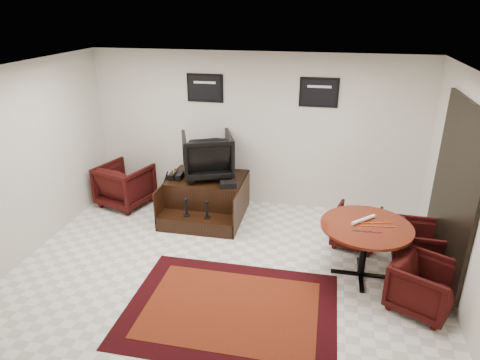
# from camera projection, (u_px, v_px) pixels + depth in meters

# --- Properties ---
(ground) EXTENTS (6.00, 6.00, 0.00)m
(ground) POSITION_uv_depth(u_px,v_px,m) (223.00, 276.00, 6.01)
(ground) COLOR white
(ground) RESTS_ON ground
(room_shell) EXTENTS (6.02, 5.02, 2.81)m
(room_shell) POSITION_uv_depth(u_px,v_px,m) (254.00, 155.00, 5.36)
(room_shell) COLOR beige
(room_shell) RESTS_ON ground
(area_rug) EXTENTS (2.61, 1.96, 0.01)m
(area_rug) POSITION_uv_depth(u_px,v_px,m) (231.00, 309.00, 5.36)
(area_rug) COLOR black
(area_rug) RESTS_ON ground
(shine_podium) EXTENTS (1.35, 1.38, 0.69)m
(shine_podium) POSITION_uv_depth(u_px,v_px,m) (207.00, 198.00, 7.64)
(shine_podium) COLOR black
(shine_podium) RESTS_ON ground
(shine_chair) EXTENTS (1.07, 1.04, 0.87)m
(shine_chair) POSITION_uv_depth(u_px,v_px,m) (207.00, 153.00, 7.46)
(shine_chair) COLOR black
(shine_chair) RESTS_ON shine_podium
(shoes_pair) EXTENTS (0.23, 0.28, 0.10)m
(shoes_pair) POSITION_uv_depth(u_px,v_px,m) (176.00, 176.00, 7.51)
(shoes_pair) COLOR black
(shoes_pair) RESTS_ON shine_podium
(polish_kit) EXTENTS (0.31, 0.26, 0.09)m
(polish_kit) POSITION_uv_depth(u_px,v_px,m) (228.00, 184.00, 7.15)
(polish_kit) COLOR black
(polish_kit) RESTS_ON shine_podium
(umbrella_black) EXTENTS (0.30, 0.11, 0.81)m
(umbrella_black) POSITION_uv_depth(u_px,v_px,m) (163.00, 194.00, 7.60)
(umbrella_black) COLOR black
(umbrella_black) RESTS_ON ground
(umbrella_hooked) EXTENTS (0.31, 0.12, 0.84)m
(umbrella_hooked) POSITION_uv_depth(u_px,v_px,m) (162.00, 191.00, 7.68)
(umbrella_hooked) COLOR black
(umbrella_hooked) RESTS_ON ground
(armchair_side) EXTENTS (1.04, 1.00, 0.87)m
(armchair_side) POSITION_uv_depth(u_px,v_px,m) (125.00, 183.00, 7.99)
(armchair_side) COLOR black
(armchair_side) RESTS_ON ground
(meeting_table) EXTENTS (1.22, 1.22, 0.80)m
(meeting_table) POSITION_uv_depth(u_px,v_px,m) (366.00, 231.00, 5.76)
(meeting_table) COLOR #401609
(meeting_table) RESTS_ON ground
(table_chair_back) EXTENTS (0.79, 0.76, 0.68)m
(table_chair_back) POSITION_uv_depth(u_px,v_px,m) (356.00, 225.00, 6.67)
(table_chair_back) COLOR black
(table_chair_back) RESTS_ON ground
(table_chair_window) EXTENTS (0.69, 0.74, 0.73)m
(table_chair_window) POSITION_uv_depth(u_px,v_px,m) (421.00, 244.00, 6.09)
(table_chair_window) COLOR black
(table_chair_window) RESTS_ON ground
(table_chair_corner) EXTENTS (0.92, 0.94, 0.73)m
(table_chair_corner) POSITION_uv_depth(u_px,v_px,m) (424.00, 284.00, 5.24)
(table_chair_corner) COLOR black
(table_chair_corner) RESTS_ON ground
(paper_roll) EXTENTS (0.34, 0.33, 0.05)m
(paper_roll) POSITION_uv_depth(u_px,v_px,m) (363.00, 220.00, 5.81)
(paper_roll) COLOR white
(paper_roll) RESTS_ON meeting_table
(table_clutter) EXTENTS (0.57, 0.36, 0.01)m
(table_clutter) POSITION_uv_depth(u_px,v_px,m) (375.00, 226.00, 5.68)
(table_clutter) COLOR #F0510D
(table_clutter) RESTS_ON meeting_table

